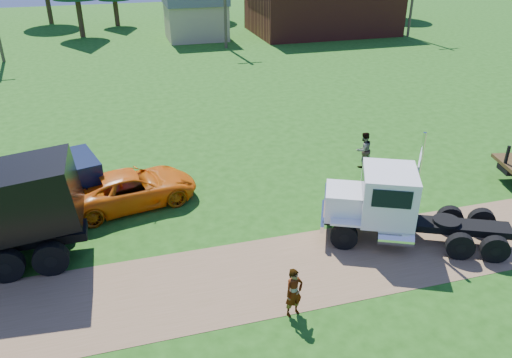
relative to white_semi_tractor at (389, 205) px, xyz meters
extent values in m
plane|color=#1D4D10|center=(-4.35, -0.93, -1.42)|extent=(140.00, 140.00, 0.00)
cube|color=brown|center=(-4.35, -0.93, -1.41)|extent=(120.00, 4.20, 0.01)
cube|color=black|center=(0.97, -0.42, -0.70)|extent=(6.51, 3.64, 0.27)
cylinder|color=black|center=(-1.82, -0.19, -0.92)|extent=(1.03, 0.71, 0.99)
cylinder|color=black|center=(-1.82, -0.19, -0.92)|extent=(0.46, 0.45, 0.35)
cylinder|color=black|center=(-1.00, 1.56, -0.92)|extent=(1.03, 0.71, 0.99)
cylinder|color=black|center=(-1.00, 1.56, -0.92)|extent=(0.46, 0.45, 0.35)
cylinder|color=black|center=(1.87, -1.91, -0.92)|extent=(1.03, 0.71, 0.99)
cylinder|color=black|center=(1.87, -1.91, -0.92)|extent=(0.46, 0.45, 0.35)
cylinder|color=black|center=(2.68, -0.16, -0.92)|extent=(1.03, 0.71, 0.99)
cylinder|color=black|center=(2.68, -0.16, -0.92)|extent=(0.46, 0.45, 0.35)
cylinder|color=black|center=(2.93, -2.41, -0.92)|extent=(1.03, 0.71, 0.99)
cylinder|color=black|center=(2.93, -2.41, -0.92)|extent=(0.46, 0.45, 0.35)
cylinder|color=black|center=(3.75, -0.65, -0.92)|extent=(1.03, 0.71, 0.99)
cylinder|color=black|center=(3.75, -0.65, -0.92)|extent=(0.46, 0.45, 0.35)
cube|color=white|center=(-1.37, 0.66, -0.02)|extent=(2.12, 2.08, 1.08)
cube|color=silver|center=(-2.11, 1.01, -0.06)|extent=(0.64, 1.26, 0.90)
cube|color=silver|center=(-2.15, 1.03, -0.70)|extent=(1.00, 1.94, 0.27)
cube|color=white|center=(-0.06, 0.05, 0.43)|extent=(2.64, 2.77, 1.90)
cube|color=black|center=(-0.90, 0.45, 0.84)|extent=(0.80, 1.66, 0.77)
cube|color=black|center=(-0.52, -0.94, 0.84)|extent=(1.24, 0.60, 0.68)
cube|color=black|center=(0.40, 1.04, 0.84)|extent=(1.24, 0.60, 0.68)
cube|color=white|center=(-1.82, -0.19, -0.34)|extent=(1.15, 0.83, 0.09)
cube|color=white|center=(-1.00, 1.56, -0.34)|extent=(1.15, 0.83, 0.09)
cylinder|color=silver|center=(-0.21, -1.02, -0.79)|extent=(1.38, 1.03, 0.54)
cylinder|color=silver|center=(1.09, 0.07, 0.66)|extent=(0.17, 0.17, 4.16)
cylinder|color=black|center=(1.95, -0.88, -0.49)|extent=(1.32, 1.32, 0.11)
cylinder|color=black|center=(-13.41, 1.18, -0.83)|extent=(1.19, 0.38, 1.19)
cylinder|color=black|center=(-13.41, 1.18, -0.83)|extent=(0.42, 0.40, 0.42)
cylinder|color=black|center=(-13.39, 3.45, -0.83)|extent=(1.19, 0.38, 1.19)
cylinder|color=black|center=(-13.39, 3.45, -0.83)|extent=(0.42, 0.40, 0.42)
cylinder|color=black|center=(-12.00, 1.17, -0.83)|extent=(1.19, 0.38, 1.19)
cylinder|color=black|center=(-12.00, 1.17, -0.83)|extent=(0.42, 0.40, 0.42)
cylinder|color=black|center=(-11.99, 3.44, -0.83)|extent=(1.19, 0.38, 1.19)
cylinder|color=black|center=(-11.99, 3.44, -0.83)|extent=(0.42, 0.40, 0.42)
cube|color=black|center=(-13.18, 2.31, 1.01)|extent=(4.75, 2.62, 2.62)
cube|color=maroon|center=(-14.05, 5.66, -0.53)|extent=(7.83, 3.16, 0.33)
cylinder|color=black|center=(-11.26, 5.22, -0.81)|extent=(1.29, 0.70, 1.23)
cylinder|color=black|center=(-11.26, 5.22, -0.81)|extent=(0.52, 0.51, 0.43)
cylinder|color=black|center=(-11.89, 7.48, -0.81)|extent=(1.29, 0.70, 1.23)
cylinder|color=black|center=(-11.89, 7.48, -0.81)|extent=(0.52, 0.51, 0.43)
cube|color=black|center=(-12.33, 6.14, 0.09)|extent=(4.45, 3.52, 0.89)
imported|color=orange|center=(-9.04, 5.31, -0.67)|extent=(5.81, 3.54, 1.51)
cube|color=black|center=(7.35, 2.51, 0.01)|extent=(0.13, 0.13, 0.93)
imported|color=#999999|center=(-4.80, -3.00, -0.60)|extent=(0.68, 0.54, 1.64)
imported|color=#999999|center=(2.05, 5.97, -0.52)|extent=(1.02, 0.88, 1.80)
cube|color=maroon|center=(13.65, 39.07, 1.08)|extent=(15.00, 10.00, 5.00)
cube|color=tan|center=(-0.35, 39.07, 0.38)|extent=(6.00, 5.00, 3.60)
cylinder|color=#311E14|center=(-15.77, 53.26, 0.24)|extent=(0.56, 0.56, 3.32)
cylinder|color=#311E14|center=(-8.05, 49.41, 0.08)|extent=(0.56, 0.56, 2.99)
cylinder|color=#311E14|center=(2.38, 52.41, 0.24)|extent=(0.56, 0.56, 3.32)
cylinder|color=#311E14|center=(12.87, 46.89, 0.42)|extent=(0.56, 0.56, 3.68)
cylinder|color=#311E14|center=(25.65, 46.61, 0.15)|extent=(0.56, 0.56, 3.15)
cylinder|color=#311E14|center=(-11.90, 43.58, 0.54)|extent=(0.56, 0.56, 3.92)
camera|label=1|loc=(-9.15, -14.00, 9.23)|focal=35.00mm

